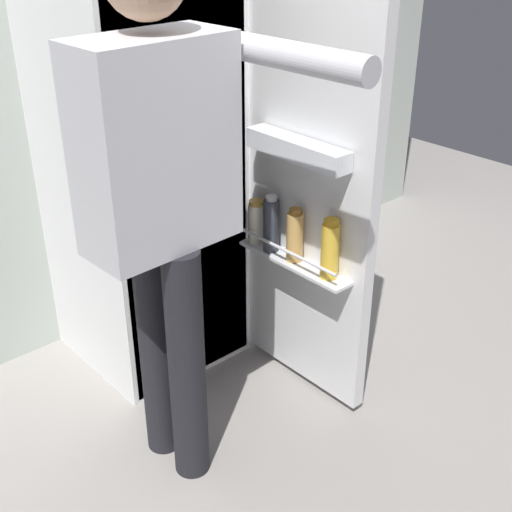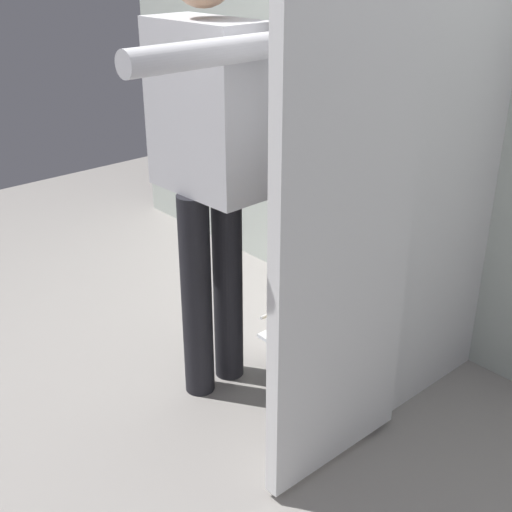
{
  "view_description": "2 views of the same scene",
  "coord_description": "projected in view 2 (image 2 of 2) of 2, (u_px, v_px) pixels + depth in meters",
  "views": [
    {
      "loc": [
        -1.32,
        -1.6,
        1.76
      ],
      "look_at": [
        0.01,
        -0.11,
        0.7
      ],
      "focal_mm": 47.41,
      "sensor_mm": 36.0,
      "label": 1
    },
    {
      "loc": [
        1.55,
        -1.49,
        1.68
      ],
      "look_at": [
        -0.02,
        -0.11,
        0.7
      ],
      "focal_mm": 47.18,
      "sensor_mm": 36.0,
      "label": 2
    }
  ],
  "objects": [
    {
      "name": "person",
      "position": [
        210.0,
        143.0,
        2.4
      ],
      "size": [
        0.57,
        0.76,
        1.7
      ],
      "color": "black",
      "rests_on": "ground_plane"
    },
    {
      "name": "refrigerator",
      "position": [
        384.0,
        168.0,
        2.56
      ],
      "size": [
        0.65,
        1.21,
        1.8
      ],
      "color": "white",
      "rests_on": "ground_plane"
    },
    {
      "name": "kitchen_wall",
      "position": [
        452.0,
        61.0,
        2.68
      ],
      "size": [
        4.4,
        0.1,
        2.5
      ],
      "primitive_type": "cube",
      "color": "beige",
      "rests_on": "ground_plane"
    },
    {
      "name": "ground_plane",
      "position": [
        280.0,
        409.0,
        2.66
      ],
      "size": [
        6.55,
        6.55,
        0.0
      ],
      "primitive_type": "plane",
      "color": "gray"
    }
  ]
}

